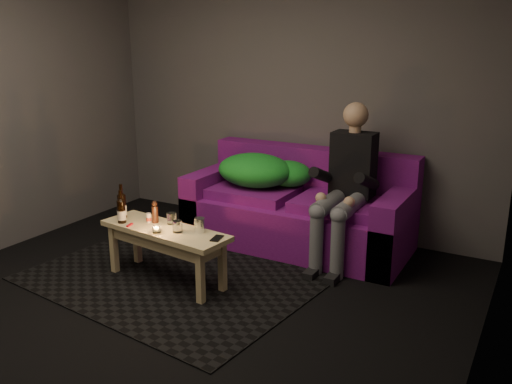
# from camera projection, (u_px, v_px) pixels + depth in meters

# --- Properties ---
(floor) EXTENTS (4.50, 4.50, 0.00)m
(floor) POSITION_uv_depth(u_px,v_px,m) (147.00, 321.00, 3.66)
(floor) COLOR black
(floor) RESTS_ON ground
(room) EXTENTS (4.50, 4.50, 4.50)m
(room) POSITION_uv_depth(u_px,v_px,m) (179.00, 69.00, 3.60)
(room) COLOR silver
(room) RESTS_ON ground
(rug) EXTENTS (2.34, 1.83, 0.01)m
(rug) POSITION_uv_depth(u_px,v_px,m) (171.00, 278.00, 4.30)
(rug) COLOR black
(rug) RESTS_ON floor
(sofa) EXTENTS (2.00, 0.90, 0.86)m
(sofa) POSITION_uv_depth(u_px,v_px,m) (299.00, 211.00, 4.96)
(sofa) COLOR #650E6D
(sofa) RESTS_ON floor
(green_blanket) EXTENTS (0.88, 0.60, 0.30)m
(green_blanket) POSITION_uv_depth(u_px,v_px,m) (261.00, 171.00, 5.05)
(green_blanket) COLOR #178324
(green_blanket) RESTS_ON sofa
(person) EXTENTS (0.36, 0.83, 1.33)m
(person) POSITION_uv_depth(u_px,v_px,m) (346.00, 182.00, 4.49)
(person) COLOR black
(person) RESTS_ON sofa
(coffee_table) EXTENTS (1.12, 0.47, 0.44)m
(coffee_table) POSITION_uv_depth(u_px,v_px,m) (165.00, 238.00, 4.16)
(coffee_table) COLOR #D2B47B
(coffee_table) RESTS_ON rug
(beer_bottle_a) EXTENTS (0.07, 0.07, 0.28)m
(beer_bottle_a) POSITION_uv_depth(u_px,v_px,m) (122.00, 206.00, 4.34)
(beer_bottle_a) COLOR black
(beer_bottle_a) RESTS_ON coffee_table
(beer_bottle_b) EXTENTS (0.07, 0.07, 0.26)m
(beer_bottle_b) POSITION_uv_depth(u_px,v_px,m) (121.00, 211.00, 4.23)
(beer_bottle_b) COLOR black
(beer_bottle_b) RESTS_ON coffee_table
(salt_shaker) EXTENTS (0.04, 0.04, 0.08)m
(salt_shaker) POSITION_uv_depth(u_px,v_px,m) (149.00, 218.00, 4.25)
(salt_shaker) COLOR silver
(salt_shaker) RESTS_ON coffee_table
(pepper_mill) EXTENTS (0.05, 0.05, 0.14)m
(pepper_mill) POSITION_uv_depth(u_px,v_px,m) (155.00, 214.00, 4.24)
(pepper_mill) COLOR black
(pepper_mill) RESTS_ON coffee_table
(tumbler_back) EXTENTS (0.09, 0.09, 0.09)m
(tumbler_back) POSITION_uv_depth(u_px,v_px,m) (172.00, 218.00, 4.22)
(tumbler_back) COLOR white
(tumbler_back) RESTS_ON coffee_table
(tealight) EXTENTS (0.06, 0.06, 0.05)m
(tealight) POSITION_uv_depth(u_px,v_px,m) (156.00, 230.00, 4.03)
(tealight) COLOR white
(tealight) RESTS_ON coffee_table
(tumbler_front) EXTENTS (0.09, 0.09, 0.09)m
(tumbler_front) POSITION_uv_depth(u_px,v_px,m) (177.00, 226.00, 4.03)
(tumbler_front) COLOR white
(tumbler_front) RESTS_ON coffee_table
(steel_cup) EXTENTS (0.09, 0.09, 0.11)m
(steel_cup) POSITION_uv_depth(u_px,v_px,m) (200.00, 225.00, 4.04)
(steel_cup) COLOR silver
(steel_cup) RESTS_ON coffee_table
(smartphone) EXTENTS (0.09, 0.14, 0.01)m
(smartphone) POSITION_uv_depth(u_px,v_px,m) (217.00, 238.00, 3.91)
(smartphone) COLOR black
(smartphone) RESTS_ON coffee_table
(red_lighter) EXTENTS (0.03, 0.07, 0.01)m
(red_lighter) POSITION_uv_depth(u_px,v_px,m) (130.00, 225.00, 4.18)
(red_lighter) COLOR red
(red_lighter) RESTS_ON coffee_table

